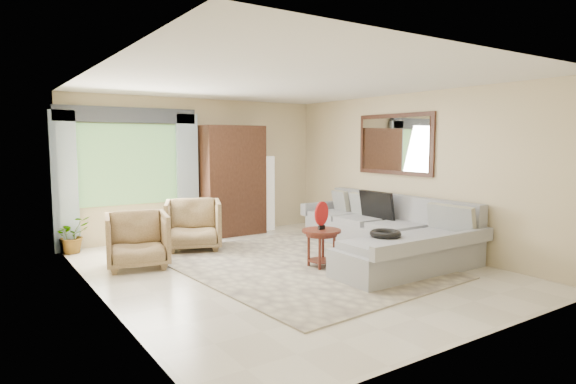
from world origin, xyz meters
TOP-DOWN VIEW (x-y plane):
  - ground at (0.00, 0.00)m, footprint 6.00×6.00m
  - area_rug at (0.19, 0.06)m, footprint 3.27×4.20m
  - sectional_sofa at (1.78, -0.18)m, footprint 2.30×3.46m
  - tv_screen at (2.05, 0.33)m, footprint 0.14×0.74m
  - garden_hose at (1.00, -0.92)m, footprint 0.43×0.43m
  - coffee_table at (0.43, -0.23)m, footprint 0.56×0.56m
  - red_disc at (0.43, -0.23)m, footprint 0.33×0.15m
  - armchair_left at (-1.73, 1.27)m, footprint 1.01×1.03m
  - armchair_right at (-0.62, 1.90)m, footprint 1.18×1.19m
  - potted_plant at (-2.35, 2.75)m, footprint 0.67×0.63m
  - armoire at (0.55, 2.72)m, footprint 1.20×0.55m
  - floor_lamp at (1.35, 2.78)m, footprint 0.24×0.24m
  - window at (-1.35, 2.97)m, footprint 1.80×0.04m
  - curtain_left at (-2.40, 2.88)m, footprint 0.40×0.08m
  - curtain_right at (-0.30, 2.88)m, footprint 0.40×0.08m
  - valance at (-1.35, 2.90)m, footprint 2.40×0.12m
  - wall_mirror at (2.46, 0.35)m, footprint 0.05×1.70m

SIDE VIEW (x-z plane):
  - ground at x=0.00m, z-range 0.00..0.00m
  - area_rug at x=0.19m, z-range 0.00..0.02m
  - sectional_sofa at x=1.78m, z-range -0.17..0.73m
  - coffee_table at x=0.43m, z-range 0.01..0.57m
  - potted_plant at x=-2.35m, z-range 0.00..0.59m
  - armchair_left at x=-1.73m, z-range 0.00..0.79m
  - armchair_right at x=-0.62m, z-range 0.00..0.84m
  - garden_hose at x=1.00m, z-range 0.50..0.59m
  - tv_screen at x=2.05m, z-range 0.48..0.96m
  - floor_lamp at x=1.35m, z-range 0.00..1.50m
  - red_disc at x=0.43m, z-range 0.62..0.96m
  - armoire at x=0.55m, z-range 0.00..2.10m
  - curtain_left at x=-2.40m, z-range 0.00..2.30m
  - curtain_right at x=-0.30m, z-range 0.00..2.30m
  - window at x=-1.35m, z-range 0.70..2.10m
  - wall_mirror at x=2.46m, z-range 1.22..2.27m
  - valance at x=-1.35m, z-range 2.12..2.38m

